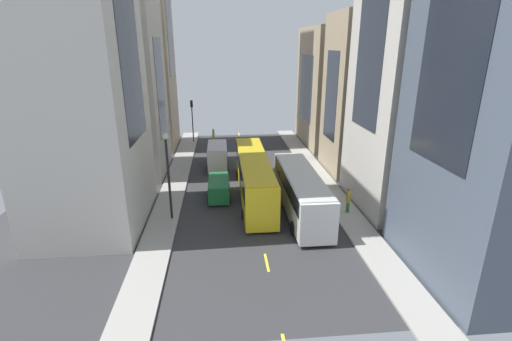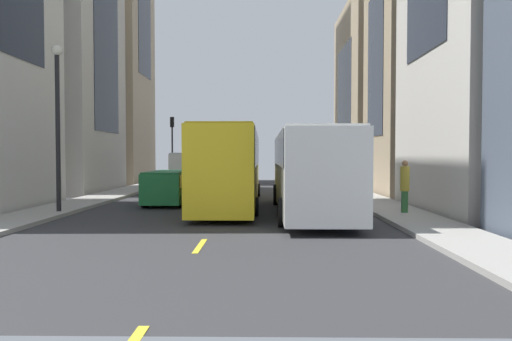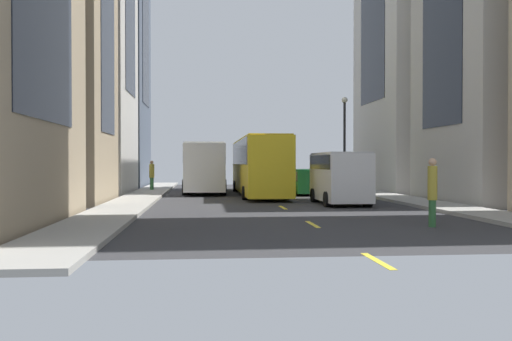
{
  "view_description": "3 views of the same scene",
  "coord_description": "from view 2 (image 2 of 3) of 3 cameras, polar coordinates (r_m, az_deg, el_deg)",
  "views": [
    {
      "loc": [
        2.52,
        33.6,
        12.86
      ],
      "look_at": [
        -0.32,
        3.46,
        2.46
      ],
      "focal_mm": 25.71,
      "sensor_mm": 36.0,
      "label": 1
    },
    {
      "loc": [
        -1.68,
        26.66,
        2.42
      ],
      "look_at": [
        -1.34,
        3.68,
        1.69
      ],
      "focal_mm": 33.63,
      "sensor_mm": 36.0,
      "label": 2
    },
    {
      "loc": [
        -3.65,
        -32.41,
        2.08
      ],
      "look_at": [
        -0.28,
        3.19,
        1.57
      ],
      "focal_mm": 39.16,
      "sensor_mm": 36.0,
      "label": 3
    }
  ],
  "objects": [
    {
      "name": "pedestrian_walking_far",
      "position": [
        19.86,
        17.28,
        -1.63
      ],
      "size": [
        0.36,
        0.36,
        2.07
      ],
      "rotation": [
        0.0,
        0.0,
        2.08
      ],
      "color": "#336B38",
      "rests_on": "ground"
    },
    {
      "name": "ground_plane",
      "position": [
        26.83,
        -2.74,
        -3.35
      ],
      "size": [
        40.73,
        40.73,
        0.0
      ],
      "primitive_type": "plane",
      "color": "#333335"
    },
    {
      "name": "building_east_1",
      "position": [
        35.04,
        -23.88,
        12.08
      ],
      "size": [
        8.28,
        8.59,
        17.5
      ],
      "color": "#B7B2A8",
      "rests_on": "ground"
    },
    {
      "name": "pedestrian_waiting_curb",
      "position": [
        42.1,
        -6.49,
        0.18
      ],
      "size": [
        0.31,
        0.31,
        2.22
      ],
      "rotation": [
        0.0,
        0.0,
        2.29
      ],
      "color": "#336B38",
      "rests_on": "ground"
    },
    {
      "name": "building_west_1",
      "position": [
        32.05,
        21.18,
        11.68
      ],
      "size": [
        8.1,
        7.14,
        15.94
      ],
      "color": "tan",
      "rests_on": "ground"
    },
    {
      "name": "streetlamp_near",
      "position": [
        21.02,
        -22.53,
        6.78
      ],
      "size": [
        0.44,
        0.44,
        6.71
      ],
      "color": "black",
      "rests_on": "ground"
    },
    {
      "name": "lane_stripe_3",
      "position": [
        26.82,
        -2.74,
        -3.34
      ],
      "size": [
        0.16,
        2.0,
        0.01
      ],
      "primitive_type": "cube",
      "color": "yellow",
      "rests_on": "ground"
    },
    {
      "name": "lane_stripe_2",
      "position": [
        33.79,
        -2.0,
        -2.27
      ],
      "size": [
        0.16,
        2.0,
        0.01
      ],
      "primitive_type": "cube",
      "color": "yellow",
      "rests_on": "ground"
    },
    {
      "name": "traffic_light_near_corner",
      "position": [
        43.81,
        -9.93,
        4.03
      ],
      "size": [
        0.32,
        0.44,
        5.7
      ],
      "color": "black",
      "rests_on": "ground"
    },
    {
      "name": "sidewalk_west",
      "position": [
        27.34,
        12.6,
        -3.14
      ],
      "size": [
        2.26,
        44.0,
        0.15
      ],
      "primitive_type": "cube",
      "color": "#9E9B93",
      "rests_on": "ground"
    },
    {
      "name": "lane_stripe_4",
      "position": [
        19.88,
        -4.01,
        -5.15
      ],
      "size": [
        0.16,
        2.0,
        0.01
      ],
      "primitive_type": "cube",
      "color": "yellow",
      "rests_on": "ground"
    },
    {
      "name": "lane_stripe_0",
      "position": [
        47.75,
        -1.16,
        -1.07
      ],
      "size": [
        0.16,
        2.0,
        0.01
      ],
      "primitive_type": "cube",
      "color": "yellow",
      "rests_on": "ground"
    },
    {
      "name": "streetcar_yellow",
      "position": [
        23.52,
        -2.88,
        1.11
      ],
      "size": [
        2.7,
        14.66,
        3.59
      ],
      "color": "yellow",
      "rests_on": "ground"
    },
    {
      "name": "lane_stripe_5",
      "position": [
        13.0,
        -6.67,
        -8.89
      ],
      "size": [
        0.16,
        2.0,
        0.01
      ],
      "primitive_type": "cube",
      "color": "yellow",
      "rests_on": "ground"
    },
    {
      "name": "building_west_0",
      "position": [
        42.59,
        15.38,
        8.64
      ],
      "size": [
        7.41,
        11.73,
        15.04
      ],
      "color": "tan",
      "rests_on": "ground"
    },
    {
      "name": "lane_stripe_1",
      "position": [
        40.77,
        -1.5,
        -1.56
      ],
      "size": [
        0.16,
        2.0,
        0.01
      ],
      "primitive_type": "cube",
      "color": "yellow",
      "rests_on": "ground"
    },
    {
      "name": "city_bus_white",
      "position": [
        19.79,
        6.38,
        0.62
      ],
      "size": [
        2.8,
        11.72,
        3.35
      ],
      "color": "silver",
      "rests_on": "ground"
    },
    {
      "name": "sidewalk_east",
      "position": [
        28.21,
        -17.59,
        -3.02
      ],
      "size": [
        2.26,
        44.0,
        0.15
      ],
      "primitive_type": "cube",
      "color": "#9E9B93",
      "rests_on": "ground"
    },
    {
      "name": "car_green_0",
      "position": [
        23.92,
        -10.36,
        -1.68
      ],
      "size": [
        1.97,
        4.5,
        1.64
      ],
      "color": "#1E7238",
      "rests_on": "ground"
    },
    {
      "name": "delivery_van_white",
      "position": [
        32.21,
        -7.71,
        0.2
      ],
      "size": [
        2.25,
        5.11,
        2.58
      ],
      "color": "white",
      "rests_on": "ground"
    }
  ]
}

